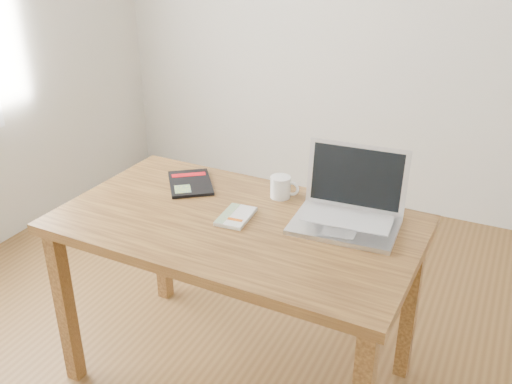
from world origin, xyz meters
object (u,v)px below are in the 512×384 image
at_px(white_guidebook, 236,216).
at_px(black_guidebook, 190,183).
at_px(laptop, 349,208).
at_px(desk, 237,241).
at_px(coffee_mug, 281,187).

relative_size(white_guidebook, black_guidebook, 0.59).
bearing_deg(white_guidebook, laptop, 17.85).
bearing_deg(white_guidebook, black_guidebook, 145.28).
xyz_separation_m(desk, laptop, (0.38, 0.17, 0.15)).
relative_size(desk, laptop, 3.44).
bearing_deg(black_guidebook, laptop, -39.16).
height_order(laptop, coffee_mug, laptop).
relative_size(laptop, coffee_mug, 3.33).
height_order(white_guidebook, coffee_mug, coffee_mug).
distance_m(white_guidebook, coffee_mug, 0.25).
distance_m(laptop, coffee_mug, 0.32).
distance_m(desk, white_guidebook, 0.10).
bearing_deg(coffee_mug, desk, -112.70).
relative_size(black_guidebook, coffee_mug, 2.61).
relative_size(desk, coffee_mug, 11.49).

